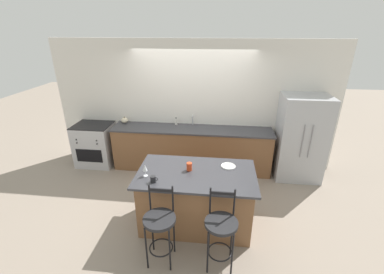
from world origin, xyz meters
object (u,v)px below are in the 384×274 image
Objects in this scene: pumpkin_decoration at (125,120)px; oven_range at (95,144)px; refrigerator at (301,138)px; dinner_plate at (228,166)px; coffee_mug at (153,179)px; bar_stool_near at (160,225)px; wine_glass at (145,168)px; tumbler_cup at (189,167)px; bar_stool_far at (221,229)px; soap_bottle at (176,122)px.

oven_range is at bearing -162.45° from pumpkin_decoration.
refrigerator reaches higher than pumpkin_decoration.
coffee_mug is at bearing -152.24° from dinner_plate.
coffee_mug is at bearing 111.47° from bar_stool_near.
wine_glass is at bearing 118.82° from bar_stool_near.
bar_stool_near is 0.97m from tumbler_cup.
wine_glass is at bearing -161.08° from dinner_plate.
refrigerator is 15.88× the size of coffee_mug.
bar_stool_far is 1.04m from tumbler_cup.
coffee_mug reaches higher than oven_range.
bar_stool_far is 1.34m from wine_glass.
bar_stool_near reaches higher than pumpkin_decoration.
wine_glass is 2.32m from pumpkin_decoration.
bar_stool_near is 0.77m from bar_stool_far.
soap_bottle is (-0.24, 2.68, 0.43)m from bar_stool_near.
bar_stool_far is (-1.54, -2.41, -0.28)m from refrigerator.
oven_range is 8.69× the size of coffee_mug.
tumbler_cup is at bearing 121.36° from bar_stool_far.
soap_bottle is at bearing 95.21° from bar_stool_near.
pumpkin_decoration reaches higher than coffee_mug.
dinner_plate is 1.37× the size of soap_bottle.
pumpkin_decoration is (-1.67, 1.83, 0.02)m from tumbler_cup.
bar_stool_near is 0.83m from wine_glass.
oven_range is 0.87m from pumpkin_decoration.
wine_glass reaches higher than coffee_mug.
refrigerator reaches higher than oven_range.
pumpkin_decoration is at bearing 132.41° from tumbler_cup.
dinner_plate is 1.18m from coffee_mug.
oven_range is at bearing 179.58° from refrigerator.
refrigerator is at bearing 46.31° from bar_stool_near.
soap_bottle is at bearing 110.90° from bar_stool_far.
refrigerator is 10.47× the size of soap_bottle.
pumpkin_decoration is (-2.17, 2.65, 0.42)m from bar_stool_far.
soap_bottle is at bearing 91.57° from coffee_mug.
bar_stool_near is 4.83× the size of dinner_plate.
bar_stool_far is 5.91× the size of wine_glass.
refrigerator is 2.59m from tumbler_cup.
soap_bottle reaches higher than tumbler_cup.
tumbler_cup is (0.46, 0.37, 0.02)m from coffee_mug.
pumpkin_decoration is (-2.26, 1.65, 0.07)m from dinner_plate.
wine_glass is (-2.65, -1.82, 0.18)m from refrigerator.
pumpkin_decoration is at bearing 118.88° from coffee_mug.
wine_glass is 1.70× the size of coffee_mug.
bar_stool_far is at bearing -69.10° from soap_bottle.
coffee_mug is 0.73× the size of pumpkin_decoration.
soap_bottle reaches higher than oven_range.
bar_stool_near is at bearing -84.79° from soap_bottle.
bar_stool_near is 1.00× the size of bar_stool_far.
bar_stool_far is (0.77, 0.02, 0.00)m from bar_stool_near.
soap_bottle is at bearing 123.53° from dinner_plate.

